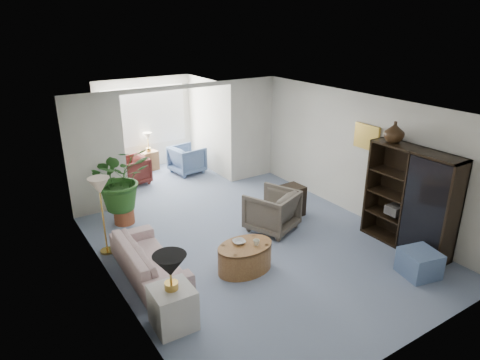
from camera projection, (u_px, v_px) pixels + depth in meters
floor at (258, 247)px, 7.65m from camera, size 6.00×6.00×0.00m
sunroom_floor at (165, 179)px, 10.86m from camera, size 2.60×2.60×0.00m
back_pier_left at (96, 155)px, 8.59m from camera, size 1.20×0.12×2.50m
back_pier_right at (252, 130)px, 10.51m from camera, size 1.20×0.12×2.50m
back_header at (179, 87)px, 9.12m from camera, size 2.60×0.12×0.10m
window_pane at (145, 116)px, 11.20m from camera, size 2.20×0.02×1.50m
window_blinds at (146, 117)px, 11.18m from camera, size 2.20×0.02×1.50m
framed_picture at (367, 137)px, 8.21m from camera, size 0.04×0.50×0.40m
sofa at (149, 258)px, 6.79m from camera, size 0.80×1.91×0.55m
end_table at (173, 307)px, 5.62m from camera, size 0.55×0.55×0.58m
table_lamp at (170, 266)px, 5.39m from camera, size 0.44×0.44×0.30m
floor_lamp at (99, 186)px, 7.06m from camera, size 0.36×0.36×0.28m
coffee_table at (245, 257)px, 6.92m from camera, size 1.12×1.12×0.45m
coffee_bowl at (239, 242)px, 6.88m from camera, size 0.24×0.24×0.05m
coffee_cup at (256, 243)px, 6.82m from camera, size 0.12×0.12×0.10m
wingback_chair at (272, 211)px, 8.17m from camera, size 1.11×1.12×0.79m
side_table_dark at (290, 201)px, 8.79m from camera, size 0.54×0.44×0.63m
entertainment_cabinet at (410, 199)px, 7.39m from camera, size 0.44×1.64×1.82m
cabinet_urn at (394, 132)px, 7.38m from camera, size 0.35×0.35×0.36m
ottoman at (419, 263)px, 6.78m from camera, size 0.63×0.63×0.42m
plant_pot at (124, 215)px, 8.51m from camera, size 0.40×0.40×0.32m
house_plant at (120, 178)px, 8.22m from camera, size 1.14×0.99×1.26m
sunroom_chair_blue at (187, 159)px, 11.17m from camera, size 0.88×0.86×0.72m
sunroom_chair_maroon at (132, 171)px, 10.42m from camera, size 0.83×0.81×0.67m
sunroom_table at (150, 161)px, 11.41m from camera, size 0.46×0.38×0.51m
shelf_clutter at (418, 193)px, 7.17m from camera, size 0.30×0.91×1.06m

